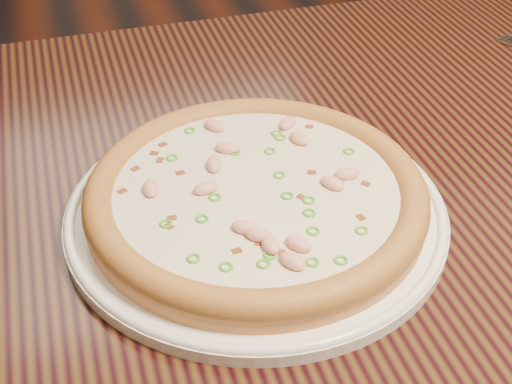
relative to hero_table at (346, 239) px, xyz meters
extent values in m
plane|color=black|center=(0.26, 0.29, -0.65)|extent=(9.00, 9.00, 0.00)
cube|color=black|center=(0.00, 0.00, 0.08)|extent=(1.20, 0.80, 0.04)
cylinder|color=white|center=(-0.12, -0.05, 0.10)|extent=(0.35, 0.35, 0.01)
torus|color=white|center=(-0.12, -0.05, 0.11)|extent=(0.35, 0.35, 0.01)
cylinder|color=#C5843D|center=(-0.12, -0.05, 0.12)|extent=(0.31, 0.31, 0.02)
torus|color=#B18237|center=(-0.12, -0.05, 0.13)|extent=(0.31, 0.31, 0.03)
cylinder|color=#EFE3C2|center=(-0.12, -0.05, 0.13)|extent=(0.26, 0.26, 0.00)
ellipsoid|color=#F2B29E|center=(-0.11, -0.14, 0.14)|extent=(0.03, 0.03, 0.01)
ellipsoid|color=#F2B29E|center=(-0.21, -0.03, 0.14)|extent=(0.02, 0.03, 0.01)
ellipsoid|color=#F2B29E|center=(-0.13, 0.01, 0.14)|extent=(0.03, 0.02, 0.01)
ellipsoid|color=#F2B29E|center=(-0.15, -0.10, 0.14)|extent=(0.03, 0.03, 0.01)
ellipsoid|color=#F2B29E|center=(-0.06, 0.01, 0.14)|extent=(0.02, 0.03, 0.01)
ellipsoid|color=#F2B29E|center=(-0.05, -0.07, 0.14)|extent=(0.02, 0.03, 0.01)
ellipsoid|color=#F2B29E|center=(-0.13, -0.13, 0.14)|extent=(0.01, 0.02, 0.01)
ellipsoid|color=#F2B29E|center=(-0.14, -0.12, 0.14)|extent=(0.03, 0.03, 0.01)
ellipsoid|color=#F2B29E|center=(-0.13, 0.06, 0.14)|extent=(0.03, 0.03, 0.01)
ellipsoid|color=#F2B29E|center=(-0.06, 0.04, 0.14)|extent=(0.03, 0.03, 0.01)
ellipsoid|color=#F2B29E|center=(-0.15, -0.01, 0.14)|extent=(0.02, 0.03, 0.01)
ellipsoid|color=#F2B29E|center=(-0.16, -0.04, 0.14)|extent=(0.03, 0.02, 0.01)
ellipsoid|color=#F2B29E|center=(-0.12, -0.16, 0.14)|extent=(0.02, 0.03, 0.01)
ellipsoid|color=#F2B29E|center=(-0.03, -0.06, 0.14)|extent=(0.03, 0.02, 0.01)
cube|color=maroon|center=(-0.14, -0.12, 0.13)|extent=(0.01, 0.01, 0.00)
cube|color=maroon|center=(-0.20, 0.03, 0.13)|extent=(0.01, 0.01, 0.00)
cube|color=maroon|center=(-0.19, 0.04, 0.13)|extent=(0.01, 0.01, 0.00)
cube|color=maroon|center=(-0.09, -0.08, 0.13)|extent=(0.01, 0.01, 0.00)
cube|color=maroon|center=(-0.22, 0.01, 0.13)|extent=(0.01, 0.01, 0.00)
cube|color=maroon|center=(-0.13, -0.14, 0.13)|extent=(0.01, 0.01, 0.00)
cube|color=maroon|center=(-0.02, -0.07, 0.13)|extent=(0.01, 0.01, 0.00)
cube|color=maroon|center=(-0.20, 0.02, 0.13)|extent=(0.01, 0.01, 0.00)
cube|color=maroon|center=(-0.05, -0.12, 0.13)|extent=(0.01, 0.01, 0.00)
cube|color=maroon|center=(-0.16, -0.13, 0.13)|extent=(0.01, 0.01, 0.00)
cube|color=maroon|center=(-0.20, -0.07, 0.13)|extent=(0.01, 0.01, 0.00)
cube|color=maroon|center=(-0.24, -0.02, 0.13)|extent=(0.01, 0.01, 0.00)
cube|color=maroon|center=(-0.06, -0.04, 0.13)|extent=(0.01, 0.01, 0.00)
cube|color=maroon|center=(-0.04, 0.03, 0.13)|extent=(0.01, 0.01, 0.00)
cube|color=maroon|center=(-0.14, -0.10, 0.13)|extent=(0.01, 0.01, 0.00)
cube|color=maroon|center=(-0.21, -0.08, 0.13)|extent=(0.01, 0.01, 0.00)
cube|color=maroon|center=(-0.18, -0.01, 0.13)|extent=(0.01, 0.01, 0.00)
torus|color=#50AA2A|center=(-0.14, -0.14, 0.13)|extent=(0.02, 0.02, 0.00)
torus|color=#50AA2A|center=(-0.08, -0.08, 0.13)|extent=(0.02, 0.02, 0.00)
torus|color=#50AA2A|center=(-0.16, 0.06, 0.13)|extent=(0.01, 0.01, 0.00)
torus|color=#50AA2A|center=(-0.07, 0.02, 0.13)|extent=(0.02, 0.02, 0.00)
torus|color=#50AA2A|center=(-0.09, -0.12, 0.13)|extent=(0.01, 0.01, 0.00)
torus|color=#50AA2A|center=(-0.18, 0.02, 0.13)|extent=(0.02, 0.02, 0.00)
torus|color=#50AA2A|center=(-0.18, -0.08, 0.13)|extent=(0.02, 0.02, 0.00)
torus|color=#50AA2A|center=(-0.20, -0.13, 0.13)|extent=(0.02, 0.02, 0.00)
torus|color=#50AA2A|center=(-0.05, -0.06, 0.13)|extent=(0.01, 0.01, 0.00)
torus|color=#50AA2A|center=(-0.02, -0.02, 0.13)|extent=(0.02, 0.02, 0.00)
torus|color=#50AA2A|center=(-0.12, 0.01, 0.13)|extent=(0.01, 0.01, 0.00)
torus|color=#50AA2A|center=(-0.21, -0.08, 0.13)|extent=(0.01, 0.01, 0.00)
torus|color=#50AA2A|center=(-0.09, 0.00, 0.13)|extent=(0.01, 0.01, 0.00)
torus|color=#50AA2A|center=(-0.09, -0.10, 0.13)|extent=(0.02, 0.02, 0.00)
torus|color=#50AA2A|center=(-0.11, -0.16, 0.13)|extent=(0.02, 0.02, 0.00)
torus|color=#50AA2A|center=(-0.07, 0.03, 0.13)|extent=(0.02, 0.02, 0.00)
torus|color=#50AA2A|center=(-0.05, -0.13, 0.13)|extent=(0.02, 0.02, 0.00)
torus|color=#50AA2A|center=(-0.10, -0.07, 0.13)|extent=(0.02, 0.02, 0.00)
torus|color=#50AA2A|center=(-0.16, -0.05, 0.13)|extent=(0.02, 0.02, 0.00)
torus|color=#50AA2A|center=(-0.08, -0.16, 0.13)|extent=(0.01, 0.01, 0.00)
torus|color=#50AA2A|center=(-0.14, -0.15, 0.13)|extent=(0.01, 0.01, 0.00)
torus|color=#50AA2A|center=(-0.17, -0.14, 0.13)|extent=(0.02, 0.02, 0.00)
torus|color=#50AA2A|center=(-0.09, -0.04, 0.13)|extent=(0.02, 0.02, 0.00)
cube|color=silver|center=(0.31, 0.19, 0.10)|extent=(0.02, 0.05, 0.00)
camera|label=1|loc=(-0.27, -0.54, 0.52)|focal=50.00mm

